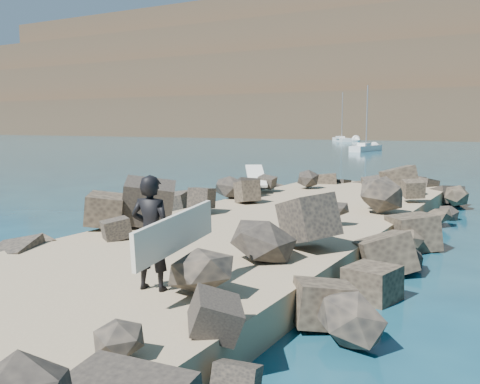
{
  "coord_description": "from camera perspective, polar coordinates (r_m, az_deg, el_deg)",
  "views": [
    {
      "loc": [
        6.14,
        -11.82,
        3.08
      ],
      "look_at": [
        0.0,
        -1.0,
        1.5
      ],
      "focal_mm": 40.0,
      "sensor_mm": 36.0,
      "label": 1
    }
  ],
  "objects": [
    {
      "name": "surfer_with_board",
      "position": [
        8.06,
        -9.09,
        -4.33
      ],
      "size": [
        0.94,
        2.16,
        1.74
      ],
      "color": "black",
      "rests_on": "jetty"
    },
    {
      "name": "riprap_left",
      "position": [
        13.96,
        -11.46,
        -3.56
      ],
      "size": [
        2.6,
        22.0,
        1.0
      ],
      "primitive_type": "cube",
      "color": "#262421",
      "rests_on": "ground"
    },
    {
      "name": "jetty",
      "position": [
        11.91,
        -2.39,
        -6.27
      ],
      "size": [
        6.0,
        26.0,
        0.6
      ],
      "primitive_type": "cube",
      "color": "#8C7759",
      "rests_on": "ground"
    },
    {
      "name": "sailboat_a",
      "position": [
        63.21,
        13.27,
        4.57
      ],
      "size": [
        2.11,
        6.38,
        7.63
      ],
      "color": "silver",
      "rests_on": "ground"
    },
    {
      "name": "riprap_right",
      "position": [
        11.12,
        11.88,
        -6.34
      ],
      "size": [
        2.6,
        22.0,
        1.0
      ],
      "primitive_type": "cube",
      "color": "black",
      "rests_on": "ground"
    },
    {
      "name": "sailboat_e",
      "position": [
        97.92,
        10.77,
        5.52
      ],
      "size": [
        5.43,
        7.13,
        8.94
      ],
      "color": "silver",
      "rests_on": "ground"
    },
    {
      "name": "surfboard_resting",
      "position": [
        20.15,
        1.69,
        1.44
      ],
      "size": [
        1.93,
        2.55,
        0.09
      ],
      "primitive_type": "cube",
      "rotation": [
        0.0,
        0.0,
        0.56
      ],
      "color": "white",
      "rests_on": "riprap_left"
    },
    {
      "name": "ground",
      "position": [
        13.67,
        2.08,
        -5.79
      ],
      "size": [
        800.0,
        800.0,
        0.0
      ],
      "primitive_type": "plane",
      "color": "#0F384C",
      "rests_on": "ground"
    }
  ]
}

